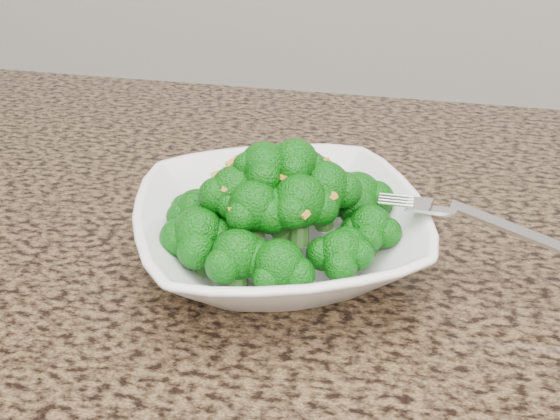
# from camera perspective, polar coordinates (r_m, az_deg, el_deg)

# --- Properties ---
(granite_counter) EXTENTS (1.64, 1.04, 0.03)m
(granite_counter) POSITION_cam_1_polar(r_m,az_deg,el_deg) (0.49, 1.92, -13.58)
(granite_counter) COLOR brown
(granite_counter) RESTS_ON cabinet
(bowl) EXTENTS (0.30, 0.30, 0.06)m
(bowl) POSITION_cam_1_polar(r_m,az_deg,el_deg) (0.56, -0.00, -1.93)
(bowl) COLOR white
(bowl) RESTS_ON granite_counter
(broccoli_pile) EXTENTS (0.20, 0.20, 0.07)m
(broccoli_pile) POSITION_cam_1_polar(r_m,az_deg,el_deg) (0.53, -0.00, 4.01)
(broccoli_pile) COLOR #0B630B
(broccoli_pile) RESTS_ON bowl
(garlic_topping) EXTENTS (0.12, 0.12, 0.01)m
(garlic_topping) POSITION_cam_1_polar(r_m,az_deg,el_deg) (0.52, -0.00, 7.99)
(garlic_topping) COLOR gold
(garlic_topping) RESTS_ON broccoli_pile
(fork) EXTENTS (0.18, 0.06, 0.01)m
(fork) POSITION_cam_1_polar(r_m,az_deg,el_deg) (0.54, 13.45, -0.15)
(fork) COLOR silver
(fork) RESTS_ON bowl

